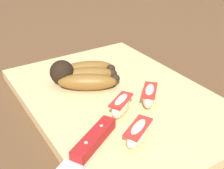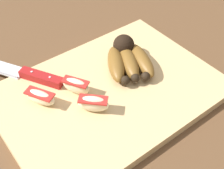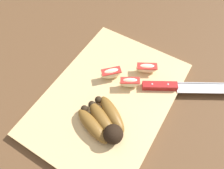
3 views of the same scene
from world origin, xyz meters
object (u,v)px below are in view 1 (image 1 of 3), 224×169
object	(u,v)px
banana_bunch	(82,75)
chefs_knife	(77,160)
apple_wedge_near	(121,106)
apple_wedge_middle	(149,95)
apple_wedge_far	(138,133)

from	to	relation	value
banana_bunch	chefs_knife	distance (m)	0.24
banana_bunch	apple_wedge_near	size ratio (longest dim) A/B	2.36
banana_bunch	apple_wedge_middle	world-z (taller)	banana_bunch
banana_bunch	apple_wedge_far	xyz separation A→B (m)	(-0.21, 0.02, -0.00)
chefs_knife	apple_wedge_middle	size ratio (longest dim) A/B	4.33
banana_bunch	apple_wedge_near	distance (m)	0.14
banana_bunch	apple_wedge_far	bearing A→B (deg)	175.74
apple_wedge_middle	apple_wedge_far	bearing A→B (deg)	132.26
apple_wedge_near	apple_wedge_middle	bearing A→B (deg)	-89.94
apple_wedge_near	apple_wedge_middle	size ratio (longest dim) A/B	1.04
chefs_knife	apple_wedge_far	distance (m)	0.10
banana_bunch	apple_wedge_near	world-z (taller)	banana_bunch
chefs_knife	apple_wedge_near	xyz separation A→B (m)	(0.07, -0.12, 0.01)
apple_wedge_near	apple_wedge_far	bearing A→B (deg)	166.10
apple_wedge_near	banana_bunch	bearing A→B (deg)	0.87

